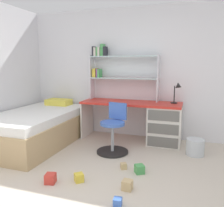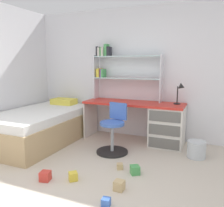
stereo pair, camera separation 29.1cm
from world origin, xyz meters
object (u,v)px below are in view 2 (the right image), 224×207
at_px(bookshelf_hutch, 118,67).
at_px(swivel_chair, 113,133).
at_px(toy_block_yellow_1, 73,176).
at_px(toy_block_green_2, 135,170).
at_px(bed_platform, 40,126).
at_px(desk, 158,122).
at_px(waste_bin, 196,149).
at_px(toy_block_blue_0, 106,202).
at_px(desk_lamp, 181,90).
at_px(toy_block_red_3, 45,176).
at_px(toy_block_natural_4, 119,185).
at_px(toy_block_natural_5, 120,166).

xyz_separation_m(bookshelf_hutch, swivel_chair, (0.27, -0.89, -1.07)).
height_order(toy_block_yellow_1, toy_block_green_2, toy_block_green_2).
height_order(swivel_chair, bed_platform, swivel_chair).
xyz_separation_m(desk, bookshelf_hutch, (-0.87, 0.19, 0.99)).
relative_size(waste_bin, toy_block_blue_0, 3.36).
bearing_deg(toy_block_yellow_1, desk_lamp, 60.80).
distance_m(desk, waste_bin, 0.84).
distance_m(desk_lamp, toy_block_yellow_1, 2.33).
relative_size(toy_block_red_3, toy_block_natural_4, 1.06).
height_order(swivel_chair, toy_block_natural_4, swivel_chair).
relative_size(waste_bin, toy_block_yellow_1, 2.73).
relative_size(bookshelf_hutch, desk_lamp, 3.53).
height_order(bookshelf_hutch, toy_block_blue_0, bookshelf_hutch).
distance_m(desk_lamp, toy_block_natural_5, 1.75).
bearing_deg(bookshelf_hutch, toy_block_blue_0, -71.02).
bearing_deg(bed_platform, desk, 19.38).
bearing_deg(toy_block_yellow_1, toy_block_green_2, 35.18).
relative_size(swivel_chair, toy_block_yellow_1, 7.77).
distance_m(swivel_chair, waste_bin, 1.33).
bearing_deg(bed_platform, toy_block_natural_4, -27.62).
xyz_separation_m(toy_block_blue_0, toy_block_natural_5, (-0.18, 0.86, -0.00)).
height_order(bed_platform, toy_block_red_3, bed_platform).
xyz_separation_m(desk_lamp, toy_block_red_3, (-1.35, -2.00, -0.94)).
height_order(bed_platform, toy_block_yellow_1, bed_platform).
distance_m(desk, bed_platform, 2.20).
bearing_deg(toy_block_blue_0, bookshelf_hutch, 108.98).
bearing_deg(toy_block_yellow_1, toy_block_blue_0, -28.68).
distance_m(bookshelf_hutch, swivel_chair, 1.42).
xyz_separation_m(desk, toy_block_red_3, (-1.00, -1.93, -0.35)).
height_order(swivel_chair, toy_block_red_3, swivel_chair).
relative_size(toy_block_yellow_1, toy_block_green_2, 0.91).
distance_m(bookshelf_hutch, toy_block_natural_5, 2.07).
bearing_deg(waste_bin, toy_block_blue_0, -113.97).
bearing_deg(toy_block_yellow_1, waste_bin, 45.30).
relative_size(toy_block_green_2, toy_block_natural_5, 1.42).
bearing_deg(swivel_chair, desk, 49.64).
bearing_deg(waste_bin, toy_block_natural_4, -118.73).
height_order(waste_bin, toy_block_yellow_1, waste_bin).
bearing_deg(swivel_chair, toy_block_red_3, -108.10).
distance_m(bed_platform, toy_block_natural_4, 2.28).
relative_size(desk, waste_bin, 6.51).
bearing_deg(desk_lamp, toy_block_yellow_1, -119.20).
height_order(bed_platform, toy_block_natural_4, bed_platform).
xyz_separation_m(bookshelf_hutch, desk_lamp, (1.22, -0.12, -0.40)).
distance_m(desk_lamp, toy_block_natural_4, 2.12).
xyz_separation_m(desk, toy_block_blue_0, (-0.07, -2.12, -0.37)).
bearing_deg(toy_block_blue_0, toy_block_green_2, 85.98).
bearing_deg(bed_platform, toy_block_yellow_1, -37.39).
height_order(bookshelf_hutch, toy_block_green_2, bookshelf_hutch).
bearing_deg(toy_block_green_2, toy_block_natural_5, 166.02).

